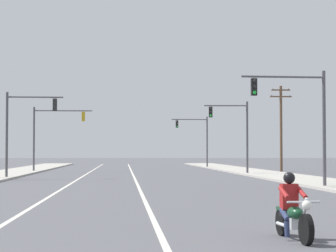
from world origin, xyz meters
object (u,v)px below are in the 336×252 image
object	(u,v)px
traffic_signal_near_left	(23,122)
traffic_signal_mid_right	(235,127)
motorcycle_with_rider	(293,213)
traffic_signal_mid_left	(51,129)
utility_pole_right_far	(281,125)
traffic_signal_near_right	(301,111)
traffic_signal_far_right	(197,134)

from	to	relation	value
traffic_signal_near_left	traffic_signal_mid_right	xyz separation A→B (m)	(16.67, 7.50, -0.02)
motorcycle_with_rider	traffic_signal_mid_left	xyz separation A→B (m)	(-10.49, 48.61, 3.55)
traffic_signal_near_left	utility_pole_right_far	size ratio (longest dim) A/B	0.74
traffic_signal_near_right	traffic_signal_near_left	world-z (taller)	same
traffic_signal_near_right	traffic_signal_near_left	xyz separation A→B (m)	(-16.47, 13.59, -0.03)
traffic_signal_far_right	traffic_signal_mid_left	bearing A→B (deg)	-135.23
traffic_signal_far_right	utility_pole_right_far	distance (m)	16.83
motorcycle_with_rider	traffic_signal_mid_right	distance (m)	41.28
traffic_signal_mid_right	traffic_signal_far_right	bearing A→B (deg)	91.37
traffic_signal_far_right	traffic_signal_mid_right	bearing A→B (deg)	-88.63
traffic_signal_near_left	traffic_signal_mid_left	world-z (taller)	same
traffic_signal_near_right	traffic_signal_far_right	world-z (taller)	same
traffic_signal_mid_left	utility_pole_right_far	world-z (taller)	utility_pole_right_far
traffic_signal_mid_right	motorcycle_with_rider	bearing A→B (deg)	-98.18
traffic_signal_near_left	utility_pole_right_far	world-z (taller)	utility_pole_right_far
traffic_signal_mid_right	traffic_signal_mid_left	bearing A→B (deg)	154.22
traffic_signal_mid_left	traffic_signal_far_right	size ratio (longest dim) A/B	1.00
traffic_signal_mid_right	traffic_signal_far_right	world-z (taller)	same
motorcycle_with_rider	traffic_signal_far_right	xyz separation A→B (m)	(5.29, 64.26, 3.48)
traffic_signal_far_right	utility_pole_right_far	bearing A→B (deg)	-67.26
motorcycle_with_rider	traffic_signal_far_right	size ratio (longest dim) A/B	0.35
traffic_signal_near_right	traffic_signal_mid_left	size ratio (longest dim) A/B	1.00
traffic_signal_mid_right	utility_pole_right_far	xyz separation A→B (m)	(5.94, 8.02, 0.51)
traffic_signal_mid_left	traffic_signal_near_right	bearing A→B (deg)	-60.88
traffic_signal_near_left	traffic_signal_mid_right	bearing A→B (deg)	24.23
motorcycle_with_rider	traffic_signal_near_right	world-z (taller)	traffic_signal_near_right
traffic_signal_near_right	traffic_signal_mid_left	world-z (taller)	same
traffic_signal_mid_right	traffic_signal_mid_left	distance (m)	18.15
utility_pole_right_far	traffic_signal_near_right	bearing A→B (deg)	-101.90
traffic_signal_mid_right	traffic_signal_near_left	bearing A→B (deg)	-155.77
traffic_signal_near_left	traffic_signal_mid_left	xyz separation A→B (m)	(0.33, 15.39, 0.09)
traffic_signal_near_left	traffic_signal_far_right	world-z (taller)	same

